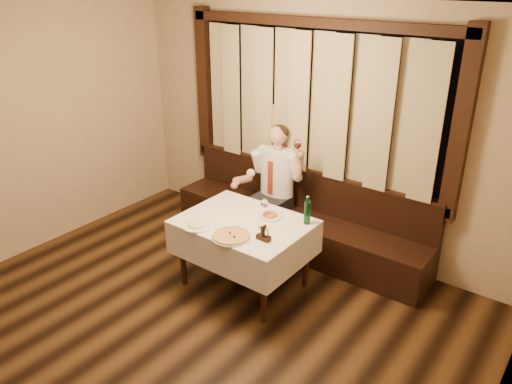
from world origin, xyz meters
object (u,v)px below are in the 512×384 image
Objects in this scene: banquette at (298,223)px; seated_man at (274,178)px; pasta_cream at (196,223)px; cruet_caddy at (264,235)px; green_bottle at (307,212)px; dining_table at (244,230)px; pasta_red at (270,214)px; pizza at (231,236)px.

seated_man reaches higher than banquette.
cruet_caddy reaches higher than pasta_cream.
banquette is at bearing 127.31° from green_bottle.
banquette is 11.39× the size of pasta_cream.
green_bottle is (0.82, 0.71, 0.09)m from pasta_cream.
pasta_cream is at bearing -127.27° from dining_table.
seated_man reaches higher than pasta_red.
pasta_cream is (-0.41, -0.04, 0.02)m from pizza.
green_bottle is at bearing -52.69° from banquette.
seated_man is (-0.29, 0.93, 0.19)m from dining_table.
seated_man is (-0.45, 0.70, 0.05)m from pasta_red.
green_bottle is (0.38, 0.10, 0.09)m from pasta_red.
pasta_red is at bearing 56.33° from dining_table.
pizza is (0.12, -1.36, 0.46)m from banquette.
pasta_red is 0.48m from cruet_caddy.
pasta_cream is at bearing -101.64° from banquette.
pasta_red is (0.15, 0.23, 0.14)m from dining_table.
banquette is at bearing 108.83° from cruet_caddy.
green_bottle reaches higher than banquette.
green_bottle is at bearing -36.30° from seated_man.
pizza is at bearing -148.86° from cruet_caddy.
pasta_cream reaches higher than pizza.
seated_man reaches higher than dining_table.
pasta_red is at bearing -57.48° from seated_man.
seated_man is at bearing 90.20° from pasta_cream.
cruet_caddy is (0.26, 0.15, 0.03)m from pizza.
pizza is 2.59× the size of cruet_caddy.
pizza is at bearing -85.12° from banquette.
pizza is at bearing -93.75° from pasta_red.
dining_table is at bearing 52.73° from pasta_cream.
pasta_cream reaches higher than dining_table.
seated_man reaches higher than cruet_caddy.
cruet_caddy is at bearing -26.58° from dining_table.
pizza is at bearing -121.75° from green_bottle.
seated_man reaches higher than green_bottle.
seated_man is (-0.00, 1.31, 0.04)m from pasta_cream.
pasta_red is at bearing -79.01° from banquette.
pasta_red is (0.15, -0.79, 0.48)m from banquette.
pasta_red is 0.86× the size of green_bottle.
green_bottle reaches higher than dining_table.
pizza is 1.27× the size of green_bottle.
banquette reaches higher than cruet_caddy.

